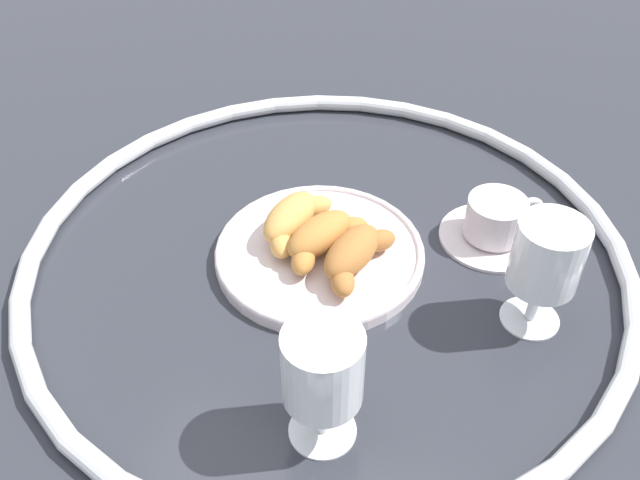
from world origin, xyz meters
TOP-DOWN VIEW (x-y plane):
  - ground_plane at (0.00, 0.00)m, footprint 2.20×2.20m
  - table_chrome_rim at (0.00, 0.00)m, footprint 0.76×0.76m
  - pastry_plate at (-0.00, -0.01)m, footprint 0.26×0.26m
  - croissant_large at (-0.02, -0.05)m, footprint 0.14×0.08m
  - croissant_small at (0.00, -0.01)m, footprint 0.13×0.10m
  - croissant_extra at (0.02, 0.04)m, footprint 0.13×0.08m
  - coffee_cup_near at (-0.12, 0.19)m, footprint 0.14×0.14m
  - juice_glass_left at (0.23, 0.08)m, footprint 0.08×0.08m
  - juice_glass_right at (0.01, 0.25)m, footprint 0.08×0.08m

SIDE VIEW (x-z plane):
  - ground_plane at x=0.00m, z-range 0.00..0.00m
  - pastry_plate at x=0.00m, z-range 0.00..0.02m
  - table_chrome_rim at x=0.00m, z-range 0.00..0.02m
  - coffee_cup_near at x=-0.12m, z-range 0.00..0.06m
  - croissant_large at x=-0.02m, z-range 0.02..0.06m
  - croissant_small at x=0.00m, z-range 0.02..0.06m
  - croissant_extra at x=0.02m, z-range 0.02..0.06m
  - juice_glass_right at x=0.01m, z-range 0.02..0.16m
  - juice_glass_left at x=0.23m, z-range 0.03..0.17m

